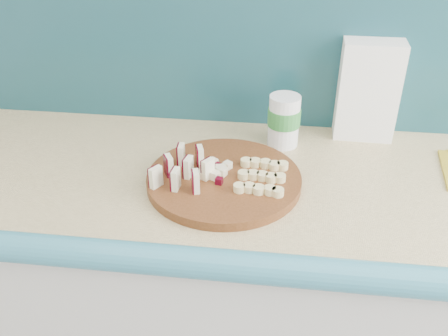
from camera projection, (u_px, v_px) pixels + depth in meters
kitchen_counter at (322, 320)px, 1.37m from camera, size 2.20×0.63×0.91m
backsplash at (346, 36)px, 1.24m from camera, size 2.20×0.02×0.50m
cutting_board at (224, 180)px, 1.13m from camera, size 0.37×0.37×0.02m
apple_wedges at (184, 168)px, 1.10m from camera, size 0.12×0.14×0.05m
apple_chunks at (214, 171)px, 1.12m from camera, size 0.06×0.05×0.02m
banana_slices at (262, 176)px, 1.10m from camera, size 0.12×0.14×0.02m
flour_bag at (367, 88)px, 1.27m from camera, size 0.15×0.11×0.26m
canister at (284, 120)px, 1.25m from camera, size 0.08×0.08×0.13m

